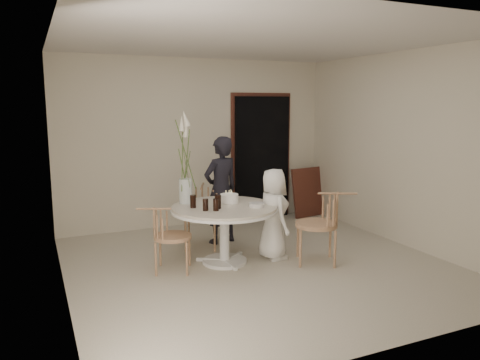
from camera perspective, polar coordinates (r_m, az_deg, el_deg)
name	(u,v)px	position (r m, az deg, el deg)	size (l,w,h in m)	color
ground	(258,265)	(5.91, 2.25, -10.29)	(4.50, 4.50, 0.00)	beige
room_shell	(259,134)	(5.58, 2.35, 5.58)	(4.50, 4.50, 4.50)	silver
doorway	(262,158)	(8.10, 2.67, 2.70)	(1.00, 0.10, 2.10)	black
door_trim	(261,154)	(8.13, 2.55, 3.15)	(1.12, 0.03, 2.22)	maroon
table	(224,215)	(5.82, -1.92, -4.28)	(1.33, 1.33, 0.73)	white
picture_frame	(308,192)	(8.38, 8.27, -1.47)	(0.65, 0.04, 0.86)	maroon
chair_far	(202,207)	(6.57, -4.69, -3.31)	(0.60, 0.62, 0.85)	tan
chair_right	(327,217)	(5.93, 10.53, -4.46)	(0.67, 0.65, 0.91)	tan
chair_left	(163,230)	(5.63, -9.33, -6.03)	(0.56, 0.54, 0.78)	tan
girl	(221,190)	(6.65, -2.32, -1.24)	(0.56, 0.37, 1.53)	black
boy	(273,214)	(6.01, 4.09, -4.16)	(0.57, 0.37, 1.17)	white
birthday_cake	(229,198)	(5.97, -1.32, -2.25)	(0.23, 0.23, 0.16)	white
cola_tumbler_a	(206,205)	(5.54, -4.22, -3.04)	(0.07, 0.07, 0.14)	black
cola_tumbler_b	(216,205)	(5.53, -2.95, -3.04)	(0.07, 0.07, 0.14)	black
cola_tumbler_c	(193,201)	(5.71, -5.74, -2.62)	(0.07, 0.07, 0.16)	black
cola_tumbler_d	(218,202)	(5.64, -2.71, -2.66)	(0.08, 0.08, 0.17)	black
plate_stack	(257,205)	(5.74, 2.04, -3.05)	(0.19, 0.19, 0.05)	silver
flower_vase	(185,171)	(5.92, -6.69, 1.12)	(0.17, 0.17, 1.18)	silver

